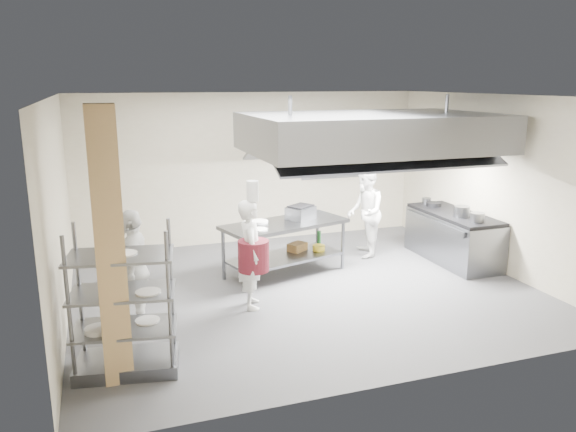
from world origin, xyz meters
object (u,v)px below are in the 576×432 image
object	(u,v)px
chef_head	(251,254)
chef_line	(365,212)
stockpot	(462,211)
chef_plating	(135,269)
griddle	(301,213)
island	(285,248)
pass_rack	(123,300)
cooking_range	(453,238)

from	to	relation	value
chef_head	chef_line	xyz separation A→B (m)	(2.64, 1.66, 0.04)
chef_line	stockpot	xyz separation A→B (m)	(1.34, -1.06, 0.15)
chef_head	chef_plating	size ratio (longest dim) A/B	0.99
griddle	island	bearing A→B (deg)	165.63
pass_rack	cooking_range	distance (m)	6.30
pass_rack	cooking_range	size ratio (longest dim) A/B	0.85
chef_head	stockpot	xyz separation A→B (m)	(3.98, 0.60, 0.20)
chef_head	chef_plating	world-z (taller)	chef_plating
pass_rack	chef_line	distance (m)	5.39
chef_plating	stockpot	bearing A→B (deg)	107.51
island	cooking_range	bearing A→B (deg)	-21.18
cooking_range	chef_head	bearing A→B (deg)	-167.56
chef_head	chef_line	bearing A→B (deg)	-46.54
chef_head	stockpot	size ratio (longest dim) A/B	5.87
chef_line	chef_plating	xyz separation A→B (m)	(-4.27, -1.84, -0.03)
island	griddle	xyz separation A→B (m)	(0.33, 0.11, 0.57)
cooking_range	griddle	bearing A→B (deg)	171.82
cooking_range	chef_plating	xyz separation A→B (m)	(-5.68, -1.07, 0.39)
chef_plating	griddle	bearing A→B (deg)	126.85
griddle	stockpot	bearing A→B (deg)	-47.68
pass_rack	island	bearing A→B (deg)	52.23
chef_head	chef_plating	distance (m)	1.65
chef_line	pass_rack	bearing A→B (deg)	-36.18
cooking_range	chef_plating	size ratio (longest dim) A/B	1.24
pass_rack	stockpot	world-z (taller)	pass_rack
chef_plating	stockpot	world-z (taller)	chef_plating
chef_head	pass_rack	bearing A→B (deg)	137.38
cooking_range	chef_head	xyz separation A→B (m)	(-4.04, -0.89, 0.38)
chef_line	griddle	xyz separation A→B (m)	(-1.41, -0.37, 0.18)
stockpot	chef_head	bearing A→B (deg)	-171.43
griddle	cooking_range	bearing A→B (deg)	-41.62
pass_rack	chef_head	world-z (taller)	pass_rack
pass_rack	chef_head	bearing A→B (deg)	45.73
island	chef_plating	world-z (taller)	chef_plating
chef_plating	griddle	distance (m)	3.23
island	stockpot	world-z (taller)	stockpot
pass_rack	griddle	bearing A→B (deg)	50.28
island	chef_line	distance (m)	1.84
stockpot	chef_plating	bearing A→B (deg)	-172.10
pass_rack	griddle	size ratio (longest dim) A/B	3.77
pass_rack	stockpot	size ratio (longest dim) A/B	6.23
cooking_range	pass_rack	bearing A→B (deg)	-159.20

